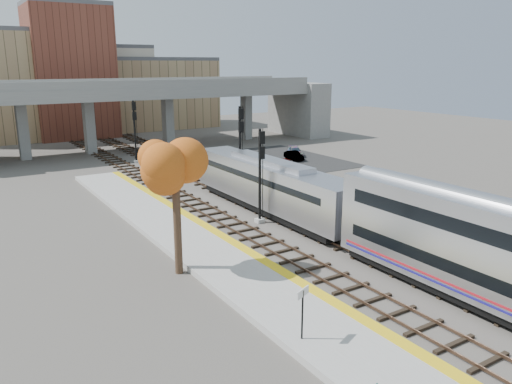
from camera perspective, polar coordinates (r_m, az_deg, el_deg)
ground at (r=31.99m, az=10.00°, el=-6.91°), size 160.00×160.00×0.00m
platform at (r=27.89m, az=-1.29°, el=-9.59°), size 4.50×60.00×0.35m
yellow_strip at (r=28.76m, az=1.99°, el=-8.44°), size 0.70×60.00×0.01m
tracks at (r=41.99m, az=-0.48°, el=-1.37°), size 10.70×95.00×0.25m
overpass at (r=71.70m, az=-11.65°, el=9.61°), size 54.00×12.00×9.50m
buildings_far at (r=91.11m, az=-18.86°, el=11.43°), size 43.00×21.00×20.60m
parking_lot at (r=61.61m, az=2.29°, el=3.70°), size 14.00×18.00×0.04m
locomotive at (r=39.34m, az=1.60°, el=0.85°), size 3.02×19.05×4.10m
signal_mast_near at (r=36.43m, az=0.49°, el=1.69°), size 0.60×0.64×7.02m
signal_mast_mid at (r=46.70m, az=-1.81°, el=5.14°), size 0.60×0.64×7.75m
signal_mast_far at (r=61.00m, az=-13.67°, el=6.70°), size 0.60×0.64×7.36m
station_sign at (r=21.13m, az=5.35°, el=-12.54°), size 0.85×0.40×2.27m
tree at (r=27.24m, az=-9.24°, el=2.56°), size 3.60×3.60×8.10m
car_a at (r=56.28m, az=3.48°, el=3.24°), size 1.59×3.37×1.11m
car_b at (r=61.38m, az=4.36°, el=4.17°), size 1.63×3.48×1.10m
car_c at (r=64.11m, az=4.48°, el=4.62°), size 3.12×4.21×1.13m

